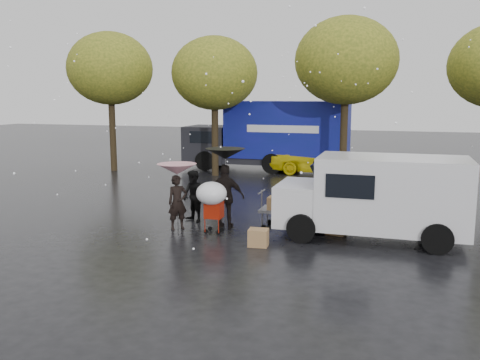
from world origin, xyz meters
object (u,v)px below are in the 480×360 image
(person_pink, at_px, (178,202))
(blue_truck, at_px, (271,136))
(shopping_cart, at_px, (212,196))
(yellow_taxi, at_px, (318,158))
(person_black, at_px, (226,197))
(white_van, at_px, (377,196))
(vendor_cart, at_px, (290,205))

(person_pink, relative_size, blue_truck, 0.19)
(shopping_cart, bearing_deg, yellow_taxi, 84.76)
(person_black, height_order, shopping_cart, person_black)
(white_van, height_order, blue_truck, blue_truck)
(shopping_cart, relative_size, white_van, 0.30)
(person_black, relative_size, blue_truck, 0.22)
(white_van, distance_m, yellow_taxi, 11.42)
(person_pink, xyz_separation_m, shopping_cart, (1.11, -0.20, 0.28))
(vendor_cart, relative_size, white_van, 0.31)
(person_pink, distance_m, person_black, 1.37)
(shopping_cart, relative_size, yellow_taxi, 0.32)
(person_black, height_order, yellow_taxi, person_black)
(vendor_cart, relative_size, yellow_taxi, 0.33)
(person_pink, relative_size, yellow_taxi, 0.34)
(white_van, relative_size, yellow_taxi, 1.07)
(shopping_cart, xyz_separation_m, white_van, (4.31, 0.90, 0.10))
(person_black, bearing_deg, shopping_cart, 73.16)
(vendor_cart, distance_m, shopping_cart, 2.26)
(white_van, relative_size, blue_truck, 0.59)
(blue_truck, distance_m, yellow_taxi, 2.68)
(person_black, height_order, vendor_cart, person_black)
(shopping_cart, height_order, blue_truck, blue_truck)
(vendor_cart, xyz_separation_m, shopping_cart, (-1.94, -1.11, 0.34))
(white_van, bearing_deg, blue_truck, 116.41)
(person_black, xyz_separation_m, yellow_taxi, (0.93, 11.14, -0.15))
(vendor_cart, height_order, white_van, white_van)
(person_pink, height_order, shopping_cart, person_pink)
(white_van, bearing_deg, yellow_taxi, 106.38)
(person_black, height_order, blue_truck, blue_truck)
(vendor_cart, bearing_deg, person_black, -167.45)
(person_pink, relative_size, vendor_cart, 1.02)
(white_van, bearing_deg, person_black, -177.41)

